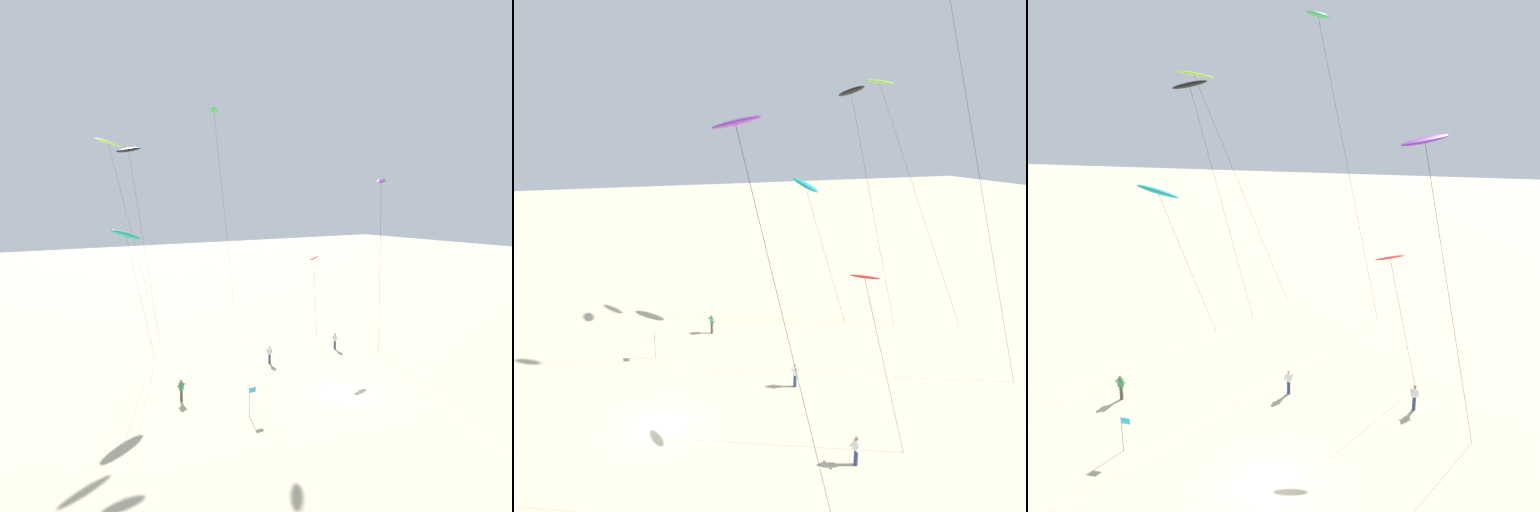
{
  "view_description": "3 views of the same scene",
  "coord_description": "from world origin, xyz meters",
  "views": [
    {
      "loc": [
        -24.81,
        -26.5,
        15.08
      ],
      "look_at": [
        -2.92,
        9.01,
        10.22
      ],
      "focal_mm": 33.18,
      "sensor_mm": 36.0,
      "label": 1
    },
    {
      "loc": [
        24.1,
        -1.54,
        16.42
      ],
      "look_at": [
        -2.94,
        7.93,
        8.8
      ],
      "focal_mm": 32.22,
      "sensor_mm": 36.0,
      "label": 2
    },
    {
      "loc": [
        6.76,
        -22.89,
        18.39
      ],
      "look_at": [
        -1.81,
        9.73,
        9.21
      ],
      "focal_mm": 39.19,
      "sensor_mm": 36.0,
      "label": 3
    }
  ],
  "objects": [
    {
      "name": "kite_flyer_middle",
      "position": [
        6.69,
        9.22,
        0.89
      ],
      "size": [
        0.65,
        0.63,
        1.67
      ],
      "color": "navy",
      "rests_on": "ground"
    },
    {
      "name": "ground_plane",
      "position": [
        0.0,
        0.0,
        0.0
      ],
      "size": [
        260.0,
        260.0,
        0.0
      ],
      "primitive_type": "plane",
      "color": "beige"
    },
    {
      "name": "kite_teal",
      "position": [
        -12.8,
        14.69,
        12.1
      ],
      "size": [
        4.83,
        3.76,
        12.86
      ],
      "color": "teal",
      "rests_on": "ground"
    },
    {
      "name": "kite_lime",
      "position": [
        -12.31,
        21.27,
        20.52
      ],
      "size": [
        8.03,
        6.43,
        21.2
      ],
      "color": "#8CD833",
      "rests_on": "ground"
    },
    {
      "name": "kite_purple",
      "position": [
        6.45,
        3.3,
        16.64
      ],
      "size": [
        4.8,
        4.12,
        17.22
      ],
      "color": "purple",
      "rests_on": "ground"
    },
    {
      "name": "kite_black",
      "position": [
        -11.34,
        17.99,
        19.7
      ],
      "size": [
        5.18,
        4.11,
        20.3
      ],
      "color": "black",
      "rests_on": "ground"
    },
    {
      "name": "kite_flyer_furthest",
      "position": [
        -11.6,
        5.73,
        0.89
      ],
      "size": [
        0.56,
        0.54,
        1.67
      ],
      "color": "#4C4738",
      "rests_on": "ground"
    },
    {
      "name": "kite_flyer_nearest",
      "position": [
        -1.35,
        9.15,
        0.89
      ],
      "size": [
        0.62,
        0.6,
        1.67
      ],
      "color": "navy",
      "rests_on": "ground"
    },
    {
      "name": "kite_green",
      "position": [
        -1.71,
        19.35,
        24.14
      ],
      "size": [
        5.83,
        5.3,
        24.86
      ],
      "color": "green",
      "rests_on": "ground"
    },
    {
      "name": "kite_red",
      "position": [
        4.74,
        10.4,
        9.2
      ],
      "size": [
        3.0,
        2.32,
        9.64
      ],
      "color": "red",
      "rests_on": "ground"
    },
    {
      "name": "marker_flag",
      "position": [
        -8.43,
        0.75,
        1.49
      ],
      "size": [
        0.56,
        0.05,
        2.1
      ],
      "color": "gray",
      "rests_on": "ground"
    }
  ]
}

